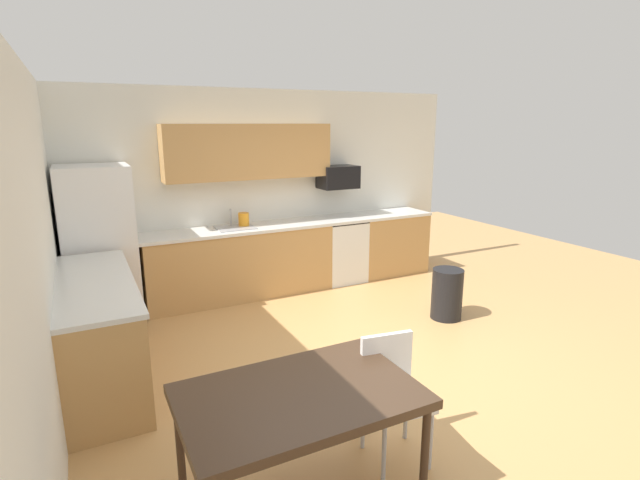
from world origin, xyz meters
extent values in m
plane|color=tan|center=(0.00, 0.00, 0.00)|extent=(12.00, 12.00, 0.00)
cube|color=silver|center=(0.00, 2.65, 1.35)|extent=(5.80, 0.10, 2.70)
cube|color=silver|center=(-2.65, 0.00, 1.35)|extent=(0.10, 5.80, 2.70)
cube|color=tan|center=(-0.52, 2.30, 0.45)|extent=(2.45, 0.60, 0.90)
cube|color=tan|center=(1.85, 2.30, 0.45)|extent=(1.10, 0.60, 0.90)
cube|color=tan|center=(-2.30, 0.80, 0.45)|extent=(0.60, 2.00, 0.90)
cube|color=silver|center=(0.00, 2.30, 0.92)|extent=(4.80, 0.64, 0.04)
cube|color=silver|center=(-2.30, 0.80, 0.92)|extent=(0.64, 2.00, 0.04)
cube|color=tan|center=(-0.30, 2.43, 1.90)|extent=(2.20, 0.34, 0.70)
cube|color=white|center=(-2.18, 2.22, 0.91)|extent=(0.76, 0.70, 1.81)
cube|color=white|center=(1.00, 2.30, 0.44)|extent=(0.60, 0.60, 0.88)
cube|color=black|center=(1.00, 2.30, 0.90)|extent=(0.60, 0.60, 0.03)
cube|color=black|center=(1.00, 2.40, 1.51)|extent=(0.54, 0.36, 0.32)
cube|color=#A5A8AD|center=(-0.57, 2.30, 0.88)|extent=(0.48, 0.40, 0.14)
cylinder|color=#B2B5BA|center=(-0.57, 2.48, 1.04)|extent=(0.02, 0.02, 0.24)
cube|color=#422D1E|center=(-1.31, -1.29, 0.69)|extent=(1.40, 0.90, 0.06)
cylinder|color=#422D1E|center=(-0.67, -1.68, 0.33)|extent=(0.05, 0.05, 0.66)
cylinder|color=#422D1E|center=(-1.95, -0.90, 0.33)|extent=(0.05, 0.05, 0.66)
cylinder|color=#422D1E|center=(-0.67, -0.90, 0.33)|extent=(0.05, 0.05, 0.66)
cube|color=white|center=(-0.58, -1.27, 0.45)|extent=(0.46, 0.46, 0.05)
cube|color=white|center=(-0.55, -1.09, 0.65)|extent=(0.38, 0.10, 0.40)
cylinder|color=#B2B2B7|center=(-0.77, -1.41, 0.21)|extent=(0.03, 0.03, 0.42)
cylinder|color=#B2B2B7|center=(-0.43, -1.46, 0.21)|extent=(0.03, 0.03, 0.42)
cylinder|color=#B2B2B7|center=(-0.72, -1.07, 0.21)|extent=(0.03, 0.03, 0.42)
cylinder|color=#B2B2B7|center=(-0.38, -1.12, 0.21)|extent=(0.03, 0.03, 0.42)
cylinder|color=black|center=(1.42, 0.48, 0.30)|extent=(0.36, 0.36, 0.60)
cylinder|color=orange|center=(-0.43, 2.35, 1.02)|extent=(0.14, 0.14, 0.20)
camera|label=1|loc=(-2.35, -3.60, 2.27)|focal=26.98mm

